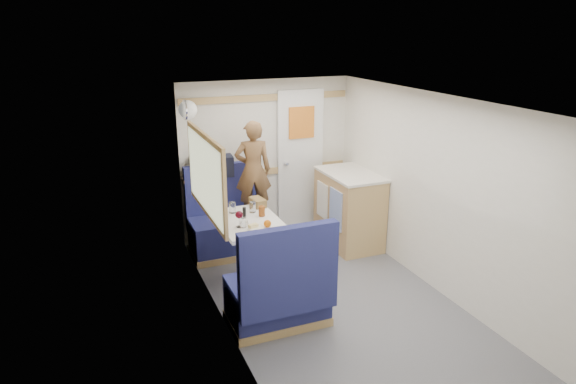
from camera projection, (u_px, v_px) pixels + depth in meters
name	position (u px, v px, depth m)	size (l,w,h in m)	color
floor	(350.00, 318.00, 4.81)	(4.50, 4.50, 0.00)	#515156
ceiling	(359.00, 105.00, 4.19)	(4.50, 4.50, 0.00)	silver
wall_back	(267.00, 159.00, 6.48)	(2.20, 0.02, 2.00)	silver
wall_left	(233.00, 237.00, 4.11)	(0.02, 4.50, 2.00)	silver
wall_right	(455.00, 203.00, 4.89)	(0.02, 4.50, 2.00)	silver
oak_trim_low	(267.00, 171.00, 6.51)	(2.15, 0.02, 0.08)	#AE844E
oak_trim_high	(266.00, 98.00, 6.22)	(2.15, 0.02, 0.08)	#AE844E
side_window	(205.00, 175.00, 4.92)	(0.04, 1.30, 0.72)	#ABAF95
rear_door	(300.00, 159.00, 6.62)	(0.62, 0.12, 1.86)	white
dinette_table	(249.00, 234.00, 5.28)	(0.62, 0.92, 0.72)	white
bench_far	(227.00, 229.00, 6.13)	(0.90, 0.59, 1.05)	navy
bench_near	(280.00, 296.00, 4.60)	(0.90, 0.59, 1.05)	navy
ledge	(220.00, 177.00, 6.17)	(0.90, 0.14, 0.04)	#AE844E
dome_light	(188.00, 110.00, 5.52)	(0.20, 0.20, 0.20)	white
galley_counter	(349.00, 208.00, 6.32)	(0.57, 0.92, 0.92)	#AE844E
person	(253.00, 170.00, 5.90)	(0.42, 0.28, 1.16)	brown
duffel_bag	(212.00, 166.00, 6.10)	(0.50, 0.24, 0.24)	black
tray	(263.00, 226.00, 5.07)	(0.28, 0.37, 0.02)	white
orange_fruit	(267.00, 224.00, 5.00)	(0.07, 0.07, 0.07)	orange
cheese_block	(253.00, 226.00, 5.00)	(0.09, 0.06, 0.03)	#D7C97C
wine_glass	(239.00, 215.00, 5.02)	(0.08, 0.08, 0.17)	white
tumbler_left	(243.00, 222.00, 5.04)	(0.06, 0.06, 0.10)	white
tumbler_mid	(232.00, 208.00, 5.43)	(0.07, 0.07, 0.12)	white
tumbler_right	(253.00, 207.00, 5.45)	(0.07, 0.07, 0.11)	silver
beer_glass	(262.00, 211.00, 5.34)	(0.07, 0.07, 0.11)	brown
pepper_grinder	(244.00, 212.00, 5.34)	(0.04, 0.04, 0.10)	black
bread_loaf	(258.00, 202.00, 5.63)	(0.12, 0.22, 0.09)	olive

